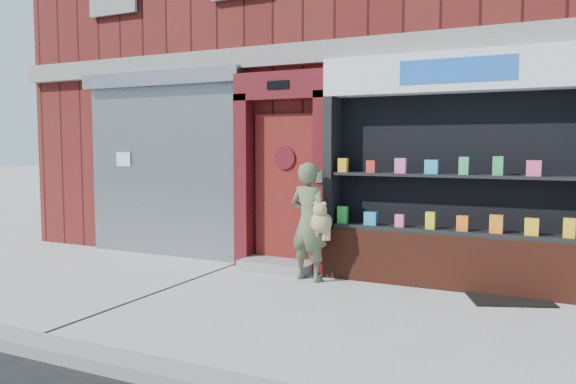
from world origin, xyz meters
The scene contains 8 objects.
ground centered at (0.00, 0.00, 0.00)m, with size 80.00×80.00×0.00m, color #9E9E99.
curb centered at (0.00, -2.15, 0.06)m, with size 60.00×0.30×0.12m, color gray.
building centered at (0.00, 5.99, 4.00)m, with size 12.00×8.16×8.00m.
shutter_bay centered at (-3.00, 1.93, 1.72)m, with size 3.10×0.30×3.04m.
red_door_bay centered at (-0.75, 1.86, 1.46)m, with size 1.52×0.58×2.90m.
pharmacy_bay centered at (1.75, 1.81, 1.37)m, with size 3.50×0.41×3.00m.
woman centered at (-0.09, 1.37, 0.81)m, with size 0.68×0.51×1.61m.
doormat centered at (2.44, 1.50, 0.01)m, with size 0.91×0.64×0.02m, color black.
Camera 1 is at (2.93, -5.53, 1.83)m, focal length 35.00 mm.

